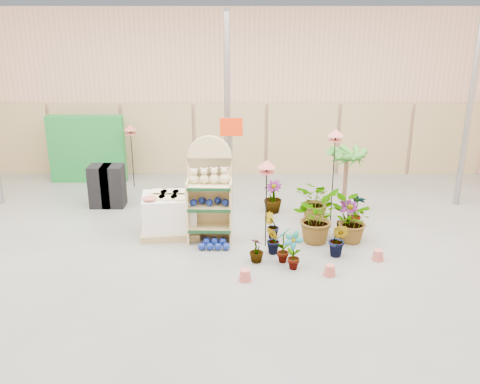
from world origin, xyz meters
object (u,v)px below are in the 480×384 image
object	(u,v)px
display_shelf	(210,193)
pallet_stack	(170,214)
potted_plant_2	(315,217)
bird_table_front	(267,167)

from	to	relation	value
display_shelf	pallet_stack	xyz separation A→B (m)	(-0.86, 0.21, -0.54)
display_shelf	potted_plant_2	size ratio (longest dim) A/B	2.01
bird_table_front	potted_plant_2	xyz separation A→B (m)	(1.01, 0.26, -1.12)
display_shelf	pallet_stack	world-z (taller)	display_shelf
pallet_stack	bird_table_front	size ratio (longest dim) A/B	0.73
pallet_stack	potted_plant_2	size ratio (longest dim) A/B	1.23
bird_table_front	potted_plant_2	distance (m)	1.53
bird_table_front	display_shelf	bearing A→B (deg)	159.71
pallet_stack	potted_plant_2	xyz separation A→B (m)	(2.97, -0.36, 0.10)
display_shelf	bird_table_front	bearing A→B (deg)	-19.27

